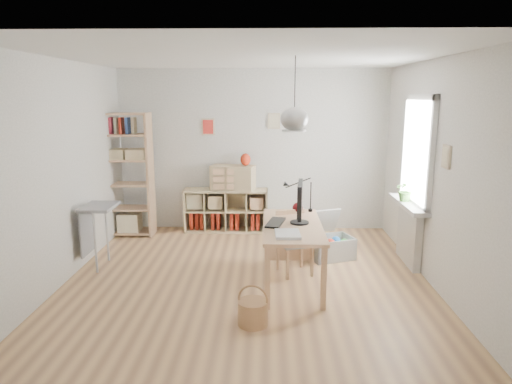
{
  "coord_description": "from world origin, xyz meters",
  "views": [
    {
      "loc": [
        0.25,
        -5.42,
        2.27
      ],
      "look_at": [
        0.1,
        0.3,
        1.05
      ],
      "focal_mm": 32.0,
      "sensor_mm": 36.0,
      "label": 1
    }
  ],
  "objects_px": {
    "tall_bookshelf": "(126,170)",
    "desk": "(292,232)",
    "cube_shelf": "(225,213)",
    "storage_chest": "(329,243)",
    "chair": "(293,238)",
    "monitor": "(300,201)",
    "drawer_chest": "(233,178)"
  },
  "relations": [
    {
      "from": "cube_shelf",
      "to": "storage_chest",
      "type": "distance_m",
      "value": 2.05
    },
    {
      "from": "tall_bookshelf",
      "to": "chair",
      "type": "relative_size",
      "value": 2.48
    },
    {
      "from": "monitor",
      "to": "drawer_chest",
      "type": "height_order",
      "value": "monitor"
    },
    {
      "from": "storage_chest",
      "to": "monitor",
      "type": "relative_size",
      "value": 1.46
    },
    {
      "from": "monitor",
      "to": "tall_bookshelf",
      "type": "bearing_deg",
      "value": 150.04
    },
    {
      "from": "desk",
      "to": "cube_shelf",
      "type": "xyz_separation_m",
      "value": [
        -1.02,
        2.23,
        -0.36
      ]
    },
    {
      "from": "tall_bookshelf",
      "to": "storage_chest",
      "type": "relative_size",
      "value": 2.38
    },
    {
      "from": "cube_shelf",
      "to": "storage_chest",
      "type": "xyz_separation_m",
      "value": [
        1.61,
        -1.27,
        -0.09
      ]
    },
    {
      "from": "desk",
      "to": "cube_shelf",
      "type": "bearing_deg",
      "value": 114.61
    },
    {
      "from": "tall_bookshelf",
      "to": "desk",
      "type": "bearing_deg",
      "value": -37.01
    },
    {
      "from": "tall_bookshelf",
      "to": "monitor",
      "type": "distance_m",
      "value": 3.28
    },
    {
      "from": "cube_shelf",
      "to": "tall_bookshelf",
      "type": "distance_m",
      "value": 1.77
    },
    {
      "from": "chair",
      "to": "monitor",
      "type": "distance_m",
      "value": 0.66
    },
    {
      "from": "tall_bookshelf",
      "to": "chair",
      "type": "bearing_deg",
      "value": -31.02
    },
    {
      "from": "chair",
      "to": "storage_chest",
      "type": "xyz_separation_m",
      "value": [
        0.55,
        0.58,
        -0.25
      ]
    },
    {
      "from": "cube_shelf",
      "to": "drawer_chest",
      "type": "distance_m",
      "value": 0.64
    },
    {
      "from": "chair",
      "to": "cube_shelf",
      "type": "bearing_deg",
      "value": 100.25
    },
    {
      "from": "monitor",
      "to": "desk",
      "type": "bearing_deg",
      "value": -142.61
    },
    {
      "from": "cube_shelf",
      "to": "chair",
      "type": "distance_m",
      "value": 2.14
    },
    {
      "from": "cube_shelf",
      "to": "monitor",
      "type": "distance_m",
      "value": 2.55
    },
    {
      "from": "storage_chest",
      "to": "monitor",
      "type": "xyz_separation_m",
      "value": [
        -0.5,
        -0.9,
        0.82
      ]
    },
    {
      "from": "desk",
      "to": "drawer_chest",
      "type": "xyz_separation_m",
      "value": [
        -0.88,
        2.19,
        0.27
      ]
    },
    {
      "from": "tall_bookshelf",
      "to": "drawer_chest",
      "type": "height_order",
      "value": "tall_bookshelf"
    },
    {
      "from": "storage_chest",
      "to": "monitor",
      "type": "bearing_deg",
      "value": -139.2
    },
    {
      "from": "drawer_chest",
      "to": "desk",
      "type": "bearing_deg",
      "value": -55.17
    },
    {
      "from": "cube_shelf",
      "to": "tall_bookshelf",
      "type": "bearing_deg",
      "value": -169.81
    },
    {
      "from": "cube_shelf",
      "to": "monitor",
      "type": "xyz_separation_m",
      "value": [
        1.11,
        -2.18,
        0.73
      ]
    },
    {
      "from": "cube_shelf",
      "to": "desk",
      "type": "bearing_deg",
      "value": -65.39
    },
    {
      "from": "desk",
      "to": "cube_shelf",
      "type": "relative_size",
      "value": 1.07
    },
    {
      "from": "desk",
      "to": "cube_shelf",
      "type": "height_order",
      "value": "desk"
    },
    {
      "from": "storage_chest",
      "to": "chair",
      "type": "bearing_deg",
      "value": -153.57
    },
    {
      "from": "cube_shelf",
      "to": "chair",
      "type": "height_order",
      "value": "chair"
    }
  ]
}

